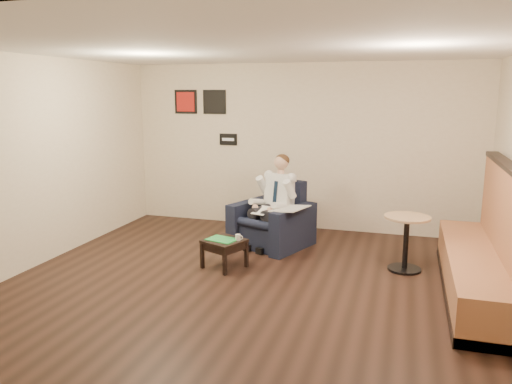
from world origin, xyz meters
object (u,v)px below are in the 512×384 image
(smartphone, at_px, (234,238))
(banquette, at_px, (480,232))
(coffee_mug, at_px, (238,237))
(seated_man, at_px, (267,205))
(green_folder, at_px, (222,239))
(armchair, at_px, (272,215))
(cafe_table, at_px, (406,243))
(side_table, at_px, (224,254))

(smartphone, relative_size, banquette, 0.04)
(banquette, bearing_deg, coffee_mug, 179.85)
(seated_man, distance_m, green_folder, 1.11)
(armchair, height_order, banquette, banquette)
(seated_man, height_order, cafe_table, seated_man)
(banquette, bearing_deg, green_folder, -179.44)
(armchair, bearing_deg, cafe_table, 5.78)
(armchair, xyz_separation_m, banquette, (2.77, -1.11, 0.26))
(side_table, height_order, green_folder, green_folder)
(side_table, relative_size, smartphone, 3.93)
(armchair, distance_m, seated_man, 0.22)
(green_folder, distance_m, banquette, 3.17)
(banquette, bearing_deg, cafe_table, 144.30)
(armchair, distance_m, side_table, 1.22)
(armchair, bearing_deg, seated_man, -90.00)
(green_folder, distance_m, cafe_table, 2.43)
(seated_man, bearing_deg, smartphone, -81.72)
(side_table, bearing_deg, coffee_mug, 10.20)
(armchair, bearing_deg, smartphone, -82.70)
(side_table, distance_m, banquette, 3.17)
(green_folder, xyz_separation_m, coffee_mug, (0.21, 0.04, 0.04))
(seated_man, relative_size, side_table, 2.82)
(banquette, relative_size, cafe_table, 3.96)
(armchair, relative_size, cafe_table, 1.36)
(seated_man, bearing_deg, armchair, 90.00)
(side_table, height_order, smartphone, smartphone)
(armchair, xyz_separation_m, smartphone, (-0.25, -1.03, -0.10))
(smartphone, xyz_separation_m, banquette, (3.03, -0.08, 0.36))
(armchair, distance_m, cafe_table, 2.05)
(armchair, bearing_deg, green_folder, -87.16)
(coffee_mug, height_order, smartphone, coffee_mug)
(side_table, distance_m, cafe_table, 2.40)
(armchair, bearing_deg, side_table, -85.86)
(coffee_mug, xyz_separation_m, cafe_table, (2.14, 0.57, -0.06))
(armchair, relative_size, coffee_mug, 12.31)
(seated_man, bearing_deg, banquette, 1.62)
(seated_man, bearing_deg, green_folder, -86.83)
(smartphone, xyz_separation_m, cafe_table, (2.23, 0.49, -0.02))
(armchair, distance_m, smartphone, 1.06)
(coffee_mug, relative_size, smartphone, 0.68)
(coffee_mug, bearing_deg, smartphone, 139.41)
(armchair, xyz_separation_m, coffee_mug, (-0.16, -1.11, -0.06))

